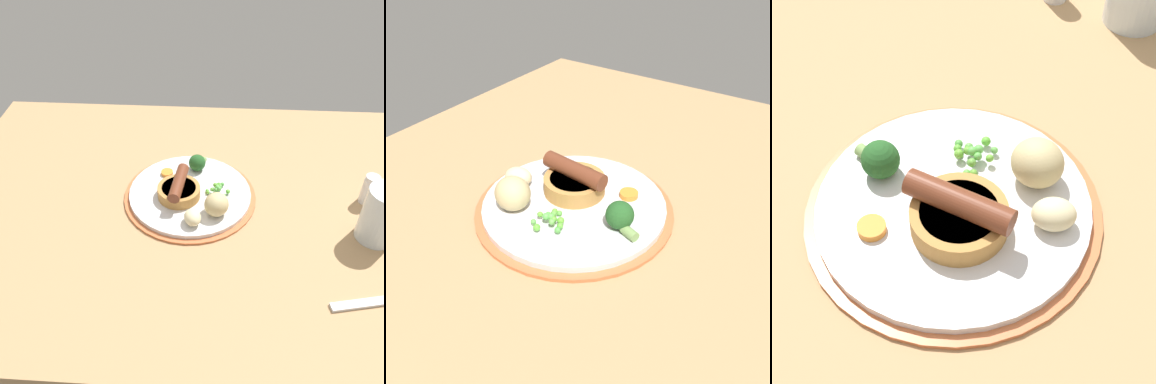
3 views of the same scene
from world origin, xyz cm
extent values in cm
cube|color=tan|center=(0.00, 0.00, 1.50)|extent=(110.00, 80.00, 3.00)
cylinder|color=#CC6B3D|center=(1.11, -1.46, 3.25)|extent=(28.17, 28.17, 0.50)
cylinder|color=silver|center=(1.11, -1.46, 3.70)|extent=(25.92, 25.92, 1.40)
cylinder|color=#BC8442|center=(3.34, -0.05, 5.59)|extent=(8.96, 8.96, 2.39)
cylinder|color=#472614|center=(3.34, -0.05, 6.64)|extent=(7.17, 7.17, 0.30)
cylinder|color=brown|center=(3.34, -0.05, 8.02)|extent=(3.63, 10.41, 2.46)
sphere|color=#5EB64D|center=(-4.69, -1.80, 5.73)|extent=(0.94, 0.94, 0.94)
sphere|color=#5DAE3B|center=(-5.00, -3.47, 5.13)|extent=(0.84, 0.84, 0.84)
sphere|color=#5FA837|center=(-4.75, -2.29, 5.54)|extent=(0.86, 0.86, 0.86)
sphere|color=#5CB736|center=(-6.95, -1.17, 5.16)|extent=(0.97, 0.97, 0.97)
sphere|color=#62A737|center=(-2.70, -0.89, 4.95)|extent=(0.79, 0.79, 0.79)
sphere|color=#63AF37|center=(-4.24, -3.01, 5.30)|extent=(0.98, 0.98, 0.98)
sphere|color=#5EAC4C|center=(-6.18, 0.07, 5.04)|extent=(0.75, 0.75, 0.75)
sphere|color=#58AC49|center=(-4.40, -1.10, 5.54)|extent=(0.83, 0.83, 0.83)
sphere|color=#51A344|center=(-5.75, -3.64, 5.03)|extent=(0.86, 0.86, 0.86)
sphere|color=#64AD4C|center=(-5.28, -2.36, 5.51)|extent=(0.87, 0.87, 0.87)
sphere|color=#5CB74E|center=(-5.08, -1.27, 5.77)|extent=(0.99, 0.99, 0.99)
sphere|color=#5EA540|center=(-3.60, -1.43, 5.34)|extent=(0.87, 0.87, 0.87)
sphere|color=#65AF4A|center=(-4.74, -1.85, 5.68)|extent=(0.85, 0.85, 0.85)
sphere|color=#64AF38|center=(-4.75, -0.33, 5.34)|extent=(0.79, 0.79, 0.79)
sphere|color=#5BAD42|center=(-2.56, -1.56, 4.80)|extent=(0.80, 0.80, 0.80)
sphere|color=#235623|center=(-0.35, -9.38, 6.29)|extent=(3.78, 3.78, 3.78)
cylinder|color=#7A9E56|center=(-1.10, -11.52, 5.06)|extent=(2.00, 2.57, 1.32)
ellipsoid|color=beige|center=(0.37, 7.82, 5.86)|extent=(4.41, 4.93, 2.91)
ellipsoid|color=#CCB77F|center=(-4.59, 4.78, 6.77)|extent=(6.34, 6.50, 4.75)
cylinder|color=orange|center=(6.61, -7.22, 4.79)|extent=(3.14, 3.14, 0.77)
camera|label=1|loc=(-3.56, 67.44, 63.96)|focal=40.00mm
camera|label=2|loc=(-38.83, -29.21, 40.49)|focal=40.00mm
camera|label=3|loc=(35.38, 12.87, 51.56)|focal=60.00mm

